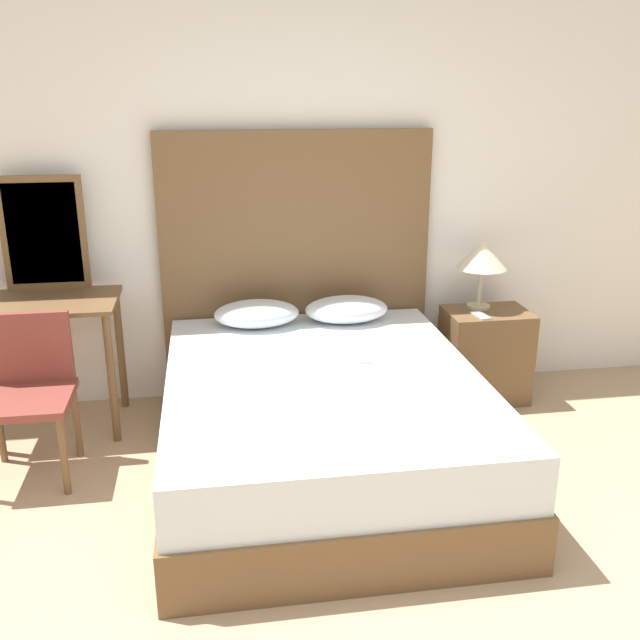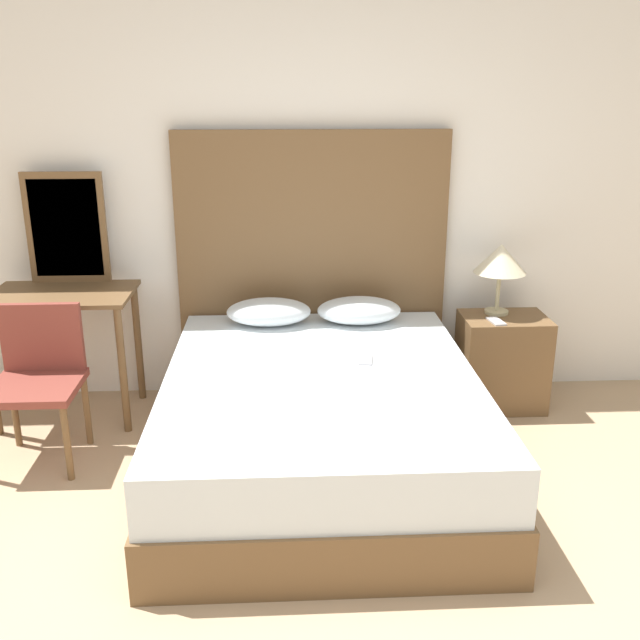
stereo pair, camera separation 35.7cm
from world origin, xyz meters
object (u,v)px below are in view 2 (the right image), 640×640
Objects in this scene: phone_on_bed at (366,359)px; bed at (321,423)px; table_lamp at (501,260)px; nightstand at (502,362)px; phone_on_nightstand at (496,321)px; vanity_desk at (64,317)px; chair at (38,373)px.

bed is at bearing -145.55° from phone_on_bed.
bed is 4.62× the size of table_lamp.
phone_on_bed is at bearing -148.36° from nightstand.
nightstand is 0.32m from phone_on_nightstand.
phone_on_nightstand is 0.19× the size of vanity_desk.
phone_on_bed is 1.72m from chair.
vanity_desk is at bearing 153.64° from bed.
phone_on_bed is at bearing -2.36° from chair.
table_lamp is at bearing 73.46° from phone_on_nightstand.
bed is 12.64× the size of phone_on_nightstand.
chair is (-1.72, 0.07, -0.07)m from phone_on_bed.
table_lamp reaches higher than phone_on_bed.
chair is (-0.01, -0.49, -0.15)m from vanity_desk.
bed is 1.37m from nightstand.
bed is 12.53× the size of phone_on_bed.
nightstand is (1.16, 0.73, 0.02)m from bed.
table_lamp is at bearing 115.53° from nightstand.
nightstand reaches higher than phone_on_bed.
phone_on_bed is 1.80m from vanity_desk.
nightstand is 0.71× the size of chair.
table_lamp is 0.53× the size of chair.
phone_on_nightstand is at bearing 8.89° from chair.
chair is at bearing 177.64° from phone_on_bed.
nightstand is 1.35× the size of table_lamp.
table_lamp reaches higher than nightstand.
chair is (-2.63, -0.49, 0.19)m from nightstand.
phone_on_nightstand reaches higher than nightstand.
chair reaches higher than vanity_desk.
phone_on_bed is at bearing 34.45° from bed.
vanity_desk reaches higher than bed.
chair is (-1.48, 0.24, 0.21)m from bed.
nightstand is 2.64m from vanity_desk.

